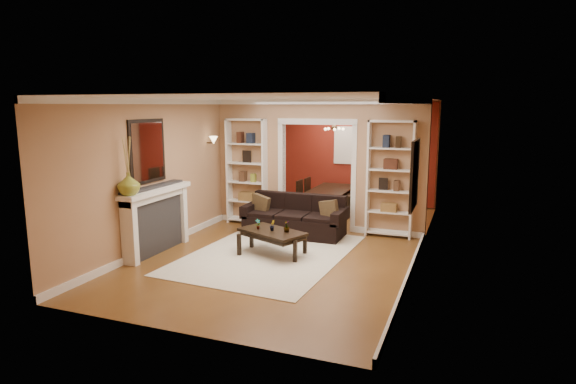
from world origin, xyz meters
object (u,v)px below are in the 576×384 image
at_px(bookshelf_left, 247,172).
at_px(fireplace, 158,221).
at_px(sofa, 294,216).
at_px(coffee_table, 272,243).
at_px(bookshelf_right, 390,179).
at_px(dining_table, 333,200).

height_order(bookshelf_left, fireplace, bookshelf_left).
relative_size(sofa, coffee_table, 1.77).
xyz_separation_m(bookshelf_right, dining_table, (-1.65, 1.82, -0.86)).
bearing_deg(dining_table, fireplace, 155.48).
height_order(bookshelf_right, dining_table, bookshelf_right).
distance_m(coffee_table, fireplace, 2.06).
xyz_separation_m(coffee_table, dining_table, (0.04, 3.77, 0.07)).
relative_size(bookshelf_left, fireplace, 1.35).
height_order(coffee_table, bookshelf_left, bookshelf_left).
relative_size(sofa, bookshelf_left, 0.89).
relative_size(coffee_table, fireplace, 0.68).
bearing_deg(coffee_table, fireplace, -139.84).
bearing_deg(dining_table, bookshelf_left, 141.60).
height_order(sofa, bookshelf_right, bookshelf_right).
bearing_deg(dining_table, sofa, 176.87).
height_order(bookshelf_left, bookshelf_right, same).
bearing_deg(coffee_table, bookshelf_left, 149.14).
xyz_separation_m(sofa, fireplace, (-1.85, -1.95, 0.18)).
distance_m(coffee_table, dining_table, 3.77).
distance_m(coffee_table, bookshelf_right, 2.74).
bearing_deg(sofa, bookshelf_right, 18.00).
distance_m(sofa, dining_table, 2.41).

